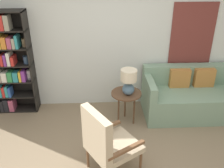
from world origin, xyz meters
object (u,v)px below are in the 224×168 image
object	(u,v)px
armchair	(105,141)
bookshelf	(8,62)
table_lamp	(129,80)
couch	(192,96)
side_table	(126,96)

from	to	relation	value
armchair	bookshelf	bearing A→B (deg)	134.80
bookshelf	table_lamp	bearing A→B (deg)	-14.93
bookshelf	couch	size ratio (longest dim) A/B	1.07
bookshelf	side_table	xyz separation A→B (m)	(2.03, -0.49, -0.45)
bookshelf	couch	world-z (taller)	bookshelf
couch	table_lamp	distance (m)	1.33
armchair	side_table	size ratio (longest dim) A/B	1.75
couch	table_lamp	world-z (taller)	table_lamp
couch	table_lamp	bearing A→B (deg)	-166.49
bookshelf	table_lamp	size ratio (longest dim) A/B	4.19
bookshelf	armchair	xyz separation A→B (m)	(1.65, -1.66, -0.41)
couch	armchair	bearing A→B (deg)	-138.78
side_table	bookshelf	bearing A→B (deg)	166.29
armchair	table_lamp	xyz separation A→B (m)	(0.40, 1.11, 0.28)
bookshelf	table_lamp	distance (m)	2.13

